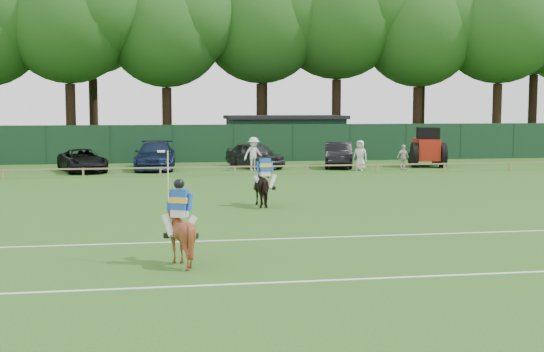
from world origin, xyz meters
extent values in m
plane|color=#1E4C14|center=(0.00, 0.00, 0.00)|extent=(160.00, 160.00, 0.00)
imported|color=black|center=(0.69, 5.70, 0.72)|extent=(0.92, 1.76, 1.43)
imported|color=maroon|center=(-2.88, -3.85, 0.72)|extent=(1.62, 1.68, 1.45)
imported|color=black|center=(-7.31, 21.28, 0.65)|extent=(3.39, 5.07, 1.29)
imported|color=#121E3A|center=(-3.22, 22.26, 0.81)|extent=(2.59, 5.71, 1.62)
imported|color=#2F2F31|center=(2.70, 22.27, 0.78)|extent=(3.52, 4.91, 1.55)
imported|color=black|center=(7.78, 21.86, 0.75)|extent=(2.63, 4.81, 1.50)
imported|color=silver|center=(2.38, 20.51, 0.97)|extent=(1.41, 1.07, 1.93)
imported|color=beige|center=(11.02, 19.37, 0.74)|extent=(0.94, 0.67, 1.48)
imported|color=beige|center=(8.45, 19.46, 0.88)|extent=(1.02, 0.96, 1.76)
cube|color=silver|center=(0.69, 5.70, 1.23)|extent=(0.38, 0.29, 0.18)
cube|color=#184AB3|center=(0.69, 5.70, 1.55)|extent=(0.42, 0.34, 0.51)
cube|color=yellow|center=(0.69, 5.70, 1.53)|extent=(0.45, 0.32, 0.18)
sphere|color=black|center=(0.69, 5.70, 1.92)|extent=(0.25, 0.25, 0.25)
cylinder|color=silver|center=(0.96, 5.68, 0.93)|extent=(0.42, 0.36, 0.59)
cylinder|color=silver|center=(0.44, 5.63, 0.93)|extent=(0.42, 0.32, 0.59)
cube|color=silver|center=(-2.88, -3.85, 1.24)|extent=(0.44, 0.39, 0.18)
cube|color=#184AB3|center=(-2.88, -3.85, 1.56)|extent=(0.49, 0.45, 0.51)
cube|color=yellow|center=(-2.88, -3.85, 1.54)|extent=(0.51, 0.44, 0.18)
sphere|color=black|center=(-2.88, -3.85, 1.93)|extent=(0.25, 0.25, 0.25)
cylinder|color=silver|center=(-2.67, -4.01, 0.94)|extent=(0.48, 0.27, 0.59)
cylinder|color=silver|center=(-3.14, -3.78, 0.94)|extent=(0.38, 0.46, 0.59)
cylinder|color=tan|center=(-3.13, -3.68, 2.11)|extent=(0.05, 0.64, 1.17)
cube|color=silver|center=(0.00, -6.00, 0.01)|extent=(60.00, 0.10, 0.01)
cube|color=silver|center=(0.00, -1.00, 0.01)|extent=(60.00, 0.10, 0.01)
cube|color=#997F5B|center=(0.00, 18.00, 0.45)|extent=(62.00, 0.08, 0.08)
cube|color=#14351E|center=(0.00, 27.00, 1.25)|extent=(92.00, 0.04, 2.50)
cube|color=#14331E|center=(6.00, 30.00, 1.40)|extent=(8.00, 4.00, 2.80)
cube|color=black|center=(6.00, 30.00, 2.92)|extent=(8.40, 4.40, 0.24)
cube|color=#AA1E0F|center=(13.28, 21.50, 1.06)|extent=(1.75, 2.63, 1.31)
cube|color=black|center=(13.21, 21.10, 1.97)|extent=(1.44, 1.52, 0.91)
cylinder|color=black|center=(12.31, 20.97, 0.76)|extent=(0.59, 1.54, 1.51)
cylinder|color=black|center=(13.99, 20.64, 0.76)|extent=(0.59, 1.54, 1.51)
cylinder|color=black|center=(12.73, 22.64, 0.40)|extent=(0.45, 0.85, 0.81)
cylinder|color=black|center=(14.22, 22.35, 0.40)|extent=(0.45, 0.85, 0.81)
camera|label=1|loc=(-3.55, -20.97, 3.78)|focal=48.00mm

